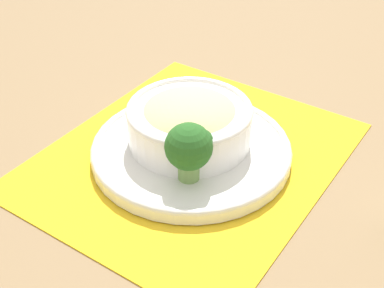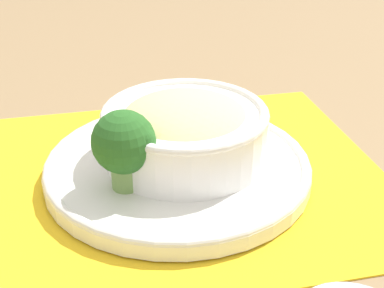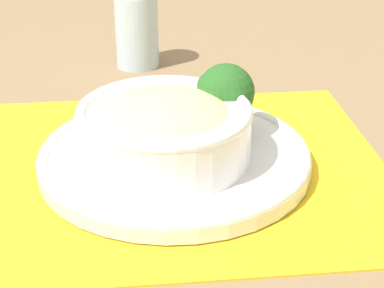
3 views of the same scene
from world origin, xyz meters
The scene contains 9 objects.
ground_plane centered at (0.00, 0.00, 0.00)m, with size 4.00×4.00×0.00m, color #8C704C.
placemat centered at (0.00, 0.00, 0.00)m, with size 0.51×0.45×0.00m.
plate centered at (0.00, 0.00, 0.02)m, with size 0.29×0.29×0.02m.
bowl centered at (-0.01, -0.01, 0.06)m, with size 0.18×0.18×0.07m.
broccoli_floret centered at (0.05, 0.05, 0.07)m, with size 0.06×0.06×0.08m.
carrot_slice_near centered at (0.00, 0.06, 0.02)m, with size 0.04×0.04×0.01m.
carrot_slice_middle centered at (-0.01, 0.06, 0.02)m, with size 0.04×0.04×0.01m.
carrot_slice_far centered at (-0.03, 0.05, 0.02)m, with size 0.04×0.04×0.01m.
carrot_slice_extra centered at (-0.04, 0.04, 0.02)m, with size 0.04×0.04×0.01m.
Camera 2 is at (0.02, 0.51, 0.32)m, focal length 50.00 mm.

